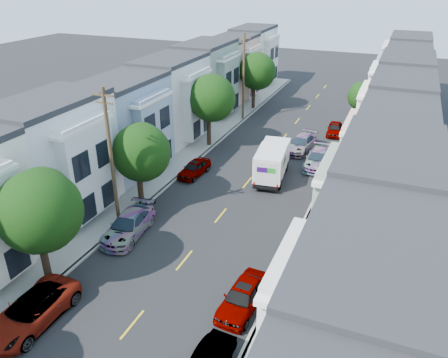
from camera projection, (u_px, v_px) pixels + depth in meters
name	position (u px, v px, depth m)	size (l,w,h in m)	color
ground	(184.00, 260.00, 27.86)	(160.00, 160.00, 0.00)	black
road_slab	(258.00, 169.00, 40.31)	(12.00, 70.00, 0.02)	black
curb_left	(199.00, 159.00, 42.35)	(0.30, 70.00, 0.15)	gray
curb_right	(324.00, 179.00, 38.22)	(0.30, 70.00, 0.15)	gray
sidewalk_left	(187.00, 157.00, 42.79)	(2.60, 70.00, 0.15)	gray
sidewalk_right	(339.00, 182.00, 37.77)	(2.60, 70.00, 0.15)	gray
centerline	(258.00, 169.00, 40.31)	(0.12, 70.00, 0.01)	gold
townhouse_row_left	(154.00, 152.00, 44.12)	(5.00, 70.00, 8.50)	beige
townhouse_row_right	(385.00, 190.00, 36.51)	(5.00, 70.00, 8.50)	beige
tree_b	(38.00, 211.00, 23.90)	(4.70, 4.70, 7.20)	black
tree_c	(140.00, 153.00, 32.65)	(4.41, 4.41, 6.57)	black
tree_d	(211.00, 98.00, 43.23)	(4.70, 4.70, 7.47)	black
tree_e	(256.00, 71.00, 55.07)	(4.69, 4.69, 7.27)	black
tree_far_r	(361.00, 97.00, 49.12)	(3.10, 3.10, 5.24)	black
utility_pole_near	(111.00, 160.00, 29.40)	(1.60, 0.26, 10.00)	#42301E
utility_pole_far	(244.00, 78.00, 50.99)	(1.60, 0.26, 10.00)	#42301E
fedex_truck	(272.00, 161.00, 38.00)	(2.34, 6.08, 2.92)	silver
lead_sedan	(301.00, 144.00, 44.06)	(2.09, 4.98, 1.49)	black
parked_left_b	(31.00, 311.00, 22.70)	(2.52, 5.46, 1.52)	black
parked_left_c	(129.00, 225.00, 30.18)	(2.16, 5.15, 1.54)	gray
parked_left_d	(194.00, 168.00, 38.88)	(1.59, 4.15, 1.35)	#56090A
parked_right_b	(243.00, 297.00, 23.70)	(1.78, 4.64, 1.51)	silver
parked_right_c	(318.00, 159.00, 40.58)	(2.11, 5.02, 1.50)	black
parked_right_d	(335.00, 129.00, 48.29)	(1.55, 4.04, 1.31)	#0F0D37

